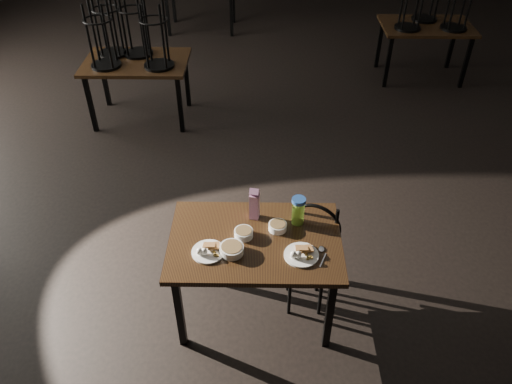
{
  "coord_description": "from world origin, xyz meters",
  "views": [
    {
      "loc": [
        0.09,
        -4.82,
        3.16
      ],
      "look_at": [
        0.04,
        -1.93,
        0.85
      ],
      "focal_mm": 35.0,
      "sensor_mm": 36.0,
      "label": 1
    }
  ],
  "objects_px": {
    "juice_carton": "(254,204)",
    "water_bottle": "(298,210)",
    "bentwood_chair": "(309,250)",
    "main_table": "(255,247)"
  },
  "relations": [
    {
      "from": "juice_carton",
      "to": "water_bottle",
      "type": "distance_m",
      "value": 0.31
    },
    {
      "from": "juice_carton",
      "to": "bentwood_chair",
      "type": "xyz_separation_m",
      "value": [
        0.41,
        -0.09,
        -0.36
      ]
    },
    {
      "from": "main_table",
      "to": "bentwood_chair",
      "type": "xyz_separation_m",
      "value": [
        0.4,
        0.14,
        -0.16
      ]
    },
    {
      "from": "main_table",
      "to": "water_bottle",
      "type": "height_order",
      "value": "water_bottle"
    },
    {
      "from": "water_bottle",
      "to": "bentwood_chair",
      "type": "bearing_deg",
      "value": -23.02
    },
    {
      "from": "main_table",
      "to": "juice_carton",
      "type": "xyz_separation_m",
      "value": [
        -0.01,
        0.23,
        0.2
      ]
    },
    {
      "from": "water_bottle",
      "to": "bentwood_chair",
      "type": "height_order",
      "value": "water_bottle"
    },
    {
      "from": "water_bottle",
      "to": "juice_carton",
      "type": "bearing_deg",
      "value": 170.57
    },
    {
      "from": "juice_carton",
      "to": "water_bottle",
      "type": "xyz_separation_m",
      "value": [
        0.31,
        -0.05,
        -0.01
      ]
    },
    {
      "from": "juice_carton",
      "to": "water_bottle",
      "type": "height_order",
      "value": "juice_carton"
    }
  ]
}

